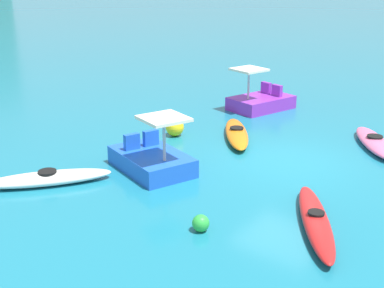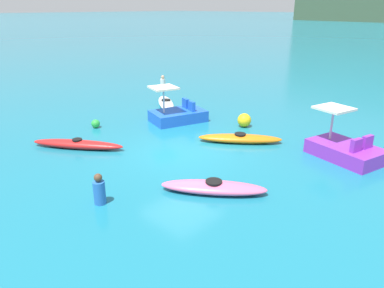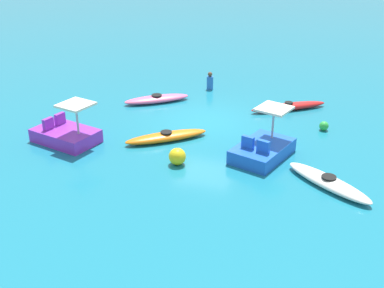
% 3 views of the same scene
% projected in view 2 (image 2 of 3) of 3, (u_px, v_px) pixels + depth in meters
% --- Properties ---
extents(ground_plane, '(600.00, 600.00, 0.00)m').
position_uv_depth(ground_plane, '(181.00, 153.00, 13.21)').
color(ground_plane, '#19728C').
extents(kayak_pink, '(2.90, 2.37, 0.37)m').
position_uv_depth(kayak_pink, '(214.00, 187.00, 10.34)').
color(kayak_pink, pink).
rests_on(kayak_pink, ground_plane).
extents(kayak_white, '(3.04, 2.53, 0.37)m').
position_uv_depth(kayak_white, '(166.00, 103.00, 19.27)').
color(kayak_white, white).
rests_on(kayak_white, ground_plane).
extents(kayak_orange, '(2.98, 2.52, 0.37)m').
position_uv_depth(kayak_orange, '(240.00, 138.00, 14.16)').
color(kayak_orange, orange).
rests_on(kayak_orange, ground_plane).
extents(kayak_red, '(3.28, 2.41, 0.37)m').
position_uv_depth(kayak_red, '(78.00, 144.00, 13.57)').
color(kayak_red, red).
rests_on(kayak_red, ground_plane).
extents(pedal_boat_blue, '(2.19, 2.75, 1.68)m').
position_uv_depth(pedal_boat_blue, '(178.00, 114.00, 16.70)').
color(pedal_boat_blue, blue).
rests_on(pedal_boat_blue, ground_plane).
extents(pedal_boat_purple, '(2.71, 2.07, 1.68)m').
position_uv_depth(pedal_boat_purple, '(345.00, 149.00, 12.64)').
color(pedal_boat_purple, purple).
rests_on(pedal_boat_purple, ground_plane).
extents(buoy_yellow, '(0.60, 0.60, 0.60)m').
position_uv_depth(buoy_yellow, '(244.00, 120.00, 15.96)').
color(buoy_yellow, yellow).
rests_on(buoy_yellow, ground_plane).
extents(buoy_green, '(0.37, 0.37, 0.37)m').
position_uv_depth(buoy_green, '(96.00, 124.00, 15.86)').
color(buoy_green, green).
rests_on(buoy_green, ground_plane).
extents(person_near_shore, '(0.37, 0.37, 0.88)m').
position_uv_depth(person_near_shore, '(163.00, 83.00, 23.23)').
color(person_near_shore, silver).
rests_on(person_near_shore, ground_plane).
extents(person_by_kayaks, '(0.45, 0.45, 0.88)m').
position_uv_depth(person_by_kayaks, '(99.00, 191.00, 9.69)').
color(person_by_kayaks, blue).
rests_on(person_by_kayaks, ground_plane).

